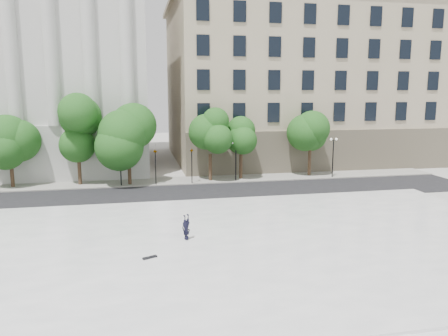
{
  "coord_description": "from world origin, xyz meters",
  "views": [
    {
      "loc": [
        -3.25,
        -21.61,
        9.45
      ],
      "look_at": [
        3.09,
        10.0,
        3.78
      ],
      "focal_mm": 35.0,
      "sensor_mm": 36.0,
      "label": 1
    }
  ],
  "objects": [
    {
      "name": "skateboard",
      "position": [
        -2.78,
        1.42,
        0.49
      ],
      "size": [
        0.84,
        0.53,
        0.08
      ],
      "primitive_type": "cube",
      "rotation": [
        0.0,
        0.0,
        0.42
      ],
      "color": "black",
      "rests_on": "plaza"
    },
    {
      "name": "building_east",
      "position": [
        20.0,
        38.91,
        11.14
      ],
      "size": [
        36.0,
        26.15,
        23.0
      ],
      "color": "tan",
      "rests_on": "ground"
    },
    {
      "name": "traffic_light_east",
      "position": [
        2.19,
        22.3,
        3.62
      ],
      "size": [
        0.69,
        1.61,
        4.13
      ],
      "color": "black",
      "rests_on": "ground"
    },
    {
      "name": "ground",
      "position": [
        0.0,
        0.0,
        0.0
      ],
      "size": [
        160.0,
        160.0,
        0.0
      ],
      "primitive_type": "plane",
      "color": "#AFACA5",
      "rests_on": "ground"
    },
    {
      "name": "building_west",
      "position": [
        -17.0,
        38.57,
        12.89
      ],
      "size": [
        31.5,
        27.65,
        25.6
      ],
      "color": "#BBBAB6",
      "rests_on": "ground"
    },
    {
      "name": "plaza",
      "position": [
        0.0,
        3.0,
        0.23
      ],
      "size": [
        44.0,
        22.0,
        0.45
      ],
      "primitive_type": "cube",
      "color": "white",
      "rests_on": "ground"
    },
    {
      "name": "far_sidewalk",
      "position": [
        0.0,
        24.0,
        0.06
      ],
      "size": [
        60.0,
        4.0,
        0.12
      ],
      "primitive_type": "cube",
      "color": "#A29F95",
      "rests_on": "ground"
    },
    {
      "name": "traffic_light_west",
      "position": [
        -1.5,
        22.3,
        3.69
      ],
      "size": [
        0.57,
        1.75,
        4.19
      ],
      "color": "black",
      "rests_on": "ground"
    },
    {
      "name": "street_trees",
      "position": [
        -3.2,
        23.58,
        5.03
      ],
      "size": [
        41.73,
        5.5,
        7.83
      ],
      "color": "#382619",
      "rests_on": "ground"
    },
    {
      "name": "street",
      "position": [
        0.0,
        18.0,
        0.01
      ],
      "size": [
        60.0,
        8.0,
        0.02
      ],
      "primitive_type": "cube",
      "color": "black",
      "rests_on": "ground"
    },
    {
      "name": "lamp_posts",
      "position": [
        0.85,
        22.6,
        2.92
      ],
      "size": [
        36.02,
        0.28,
        4.44
      ],
      "color": "black",
      "rests_on": "ground"
    },
    {
      "name": "person_lying",
      "position": [
        -0.47,
        4.03,
        0.67
      ],
      "size": [
        1.35,
        1.66,
        0.43
      ],
      "primitive_type": "imported",
      "rotation": [
        -1.54,
        0.0,
        0.57
      ],
      "color": "black",
      "rests_on": "plaza"
    }
  ]
}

